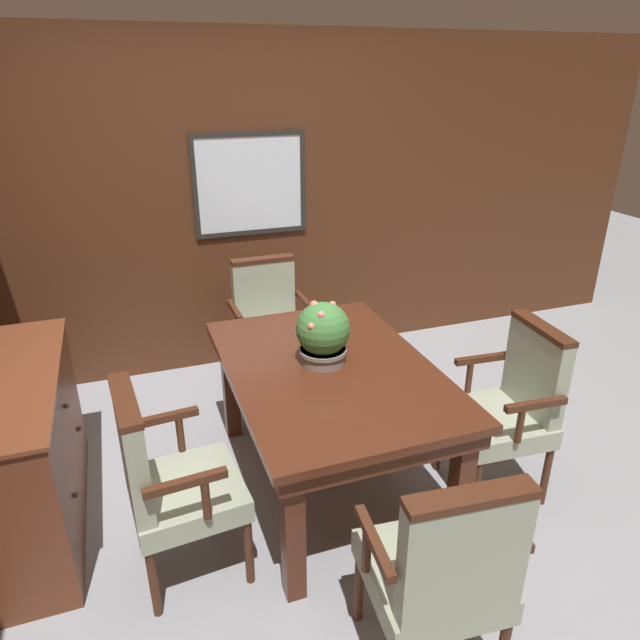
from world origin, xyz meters
TOP-DOWN VIEW (x-y plane):
  - ground_plane at (0.00, 0.00)m, footprint 14.00×14.00m
  - wall_back at (0.00, 1.82)m, footprint 7.20×0.08m
  - dining_table at (0.11, 0.12)m, footprint 1.04×1.53m
  - chair_head_near at (0.09, -1.07)m, footprint 0.56×0.53m
  - chair_left_near at (-0.78, -0.23)m, footprint 0.52×0.56m
  - chair_head_far at (0.08, 1.25)m, footprint 0.54×0.49m
  - chair_right_near at (1.02, -0.22)m, footprint 0.52×0.56m
  - potted_plant at (0.09, 0.17)m, footprint 0.29×0.29m
  - sideboard_cabinet at (-1.46, 0.33)m, footprint 0.55×1.31m

SIDE VIEW (x-z plane):
  - ground_plane at x=0.00m, z-range 0.00..0.00m
  - sideboard_cabinet at x=-1.46m, z-range 0.00..0.86m
  - chair_head_near at x=0.09m, z-range 0.04..1.02m
  - chair_left_near at x=-0.78m, z-range 0.04..1.02m
  - chair_head_far at x=0.08m, z-range 0.04..1.02m
  - chair_right_near at x=1.02m, z-range 0.04..1.02m
  - dining_table at x=0.11m, z-range 0.28..1.03m
  - potted_plant at x=0.09m, z-range 0.75..1.09m
  - wall_back at x=0.00m, z-range 0.00..2.45m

